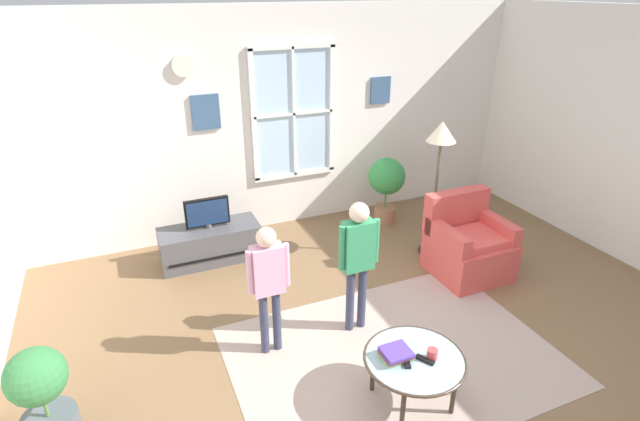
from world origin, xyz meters
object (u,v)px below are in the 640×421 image
Objects in this scene: person_pink_shirt at (268,277)px; person_green_shirt at (358,253)px; book_stack at (396,354)px; tv_stand at (210,243)px; potted_plant_by_window at (386,181)px; armchair at (468,246)px; remote_near_books at (425,360)px; potted_plant_corner at (43,398)px; cup at (432,354)px; coffee_table at (414,361)px; remote_near_cup at (407,361)px; television at (207,213)px; floor_lamp at (440,145)px.

person_green_shirt is at bearing -0.61° from person_pink_shirt.
tv_stand is at bearing 107.15° from book_stack.
tv_stand is 1.26× the size of potted_plant_by_window.
armchair is 6.21× the size of remote_near_books.
potted_plant_corner is (-4.04, -0.73, 0.11)m from armchair.
person_green_shirt reaches higher than tv_stand.
cup is 0.10× the size of potted_plant_corner.
armchair is 1.67m from person_green_shirt.
armchair is 2.08m from coffee_table.
potted_plant_corner is at bearing -172.38° from person_green_shirt.
remote_near_cup is 3.20m from potted_plant_by_window.
potted_plant_by_window is (2.34, 0.09, -0.02)m from television.
remote_near_books is 0.16× the size of potted_plant_by_window.
potted_plant_by_window is (1.39, 2.82, 0.18)m from coffee_table.
television is at bearing 160.86° from floor_lamp.
floor_lamp is (1.36, 1.94, 0.86)m from cup.
potted_plant_corner is (-2.35, 0.58, -0.03)m from book_stack.
television is at bearing 109.31° from coffee_table.
tv_stand is 1.38× the size of potted_plant_corner.
potted_plant_by_window is at bearing 53.45° from person_green_shirt.
armchair is 1.13m from floor_lamp.
potted_plant_corner reaches higher than cup.
armchair is 2.15m from book_stack.
potted_plant_corner is (-2.49, -0.33, -0.36)m from person_green_shirt.
cup is (0.11, -0.06, 0.07)m from coffee_table.
armchair is 10.43× the size of cup.
person_pink_shirt is (0.16, -1.75, 0.15)m from television.
remote_near_cup is 2.48m from potted_plant_corner.
person_pink_shirt is at bearing 11.50° from potted_plant_corner.
armchair is at bearing 10.23° from potted_plant_corner.
cup is 0.05× the size of floor_lamp.
armchair is 1.15× the size of coffee_table.
floor_lamp is (1.46, 0.92, 0.53)m from person_green_shirt.
book_stack is (-0.13, 0.05, 0.06)m from coffee_table.
floor_lamp is at bearing -19.14° from television.
person_green_shirt reaches higher than potted_plant_corner.
potted_plant_corner is (-1.52, -2.10, -0.16)m from television.
coffee_table is 0.64× the size of person_pink_shirt.
cup is at bearing -11.52° from remote_near_cup.
cup reaches higher than coffee_table.
remote_near_books is at bearing -126.12° from floor_lamp.
floor_lamp is at bearing 100.95° from armchair.
floor_lamp is at bearing -19.19° from tv_stand.
television is 2.59m from potted_plant_corner.
potted_plant_by_window is (2.19, 1.85, -0.17)m from person_pink_shirt.
tv_stand is at bearing 95.16° from person_pink_shirt.
potted_plant_corner is at bearing -125.89° from tv_stand.
book_stack is at bearing -98.81° from person_green_shirt.
potted_plant_by_window is at bearing 2.22° from tv_stand.
coffee_table is 0.94× the size of potted_plant_corner.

